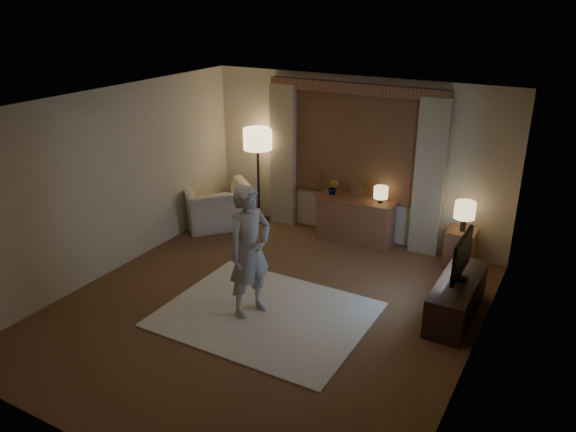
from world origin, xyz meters
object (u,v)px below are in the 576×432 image
Objects in this scene: tv_stand at (457,298)px; person at (249,251)px; armchair at (218,206)px; side_table at (460,248)px; sideboard at (355,221)px.

person is at bearing -152.24° from tv_stand.
person is (2.03, -2.11, 0.50)m from armchair.
armchair reaches higher than side_table.
person is at bearing -126.93° from side_table.
tv_stand is at bearing -36.56° from sideboard.
side_table is at bearing 101.84° from tv_stand.
tv_stand is 2.63m from person.
side_table is 0.40× the size of tv_stand.
sideboard is 2.37m from armchair.
person reaches higher than armchair.
sideboard is 1.07× the size of armchair.
sideboard is at bearing 143.44° from tv_stand.
tv_stand is at bearing -43.15° from person.
tv_stand is at bearing 118.80° from armchair.
side_table is at bearing -1.70° from sideboard.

